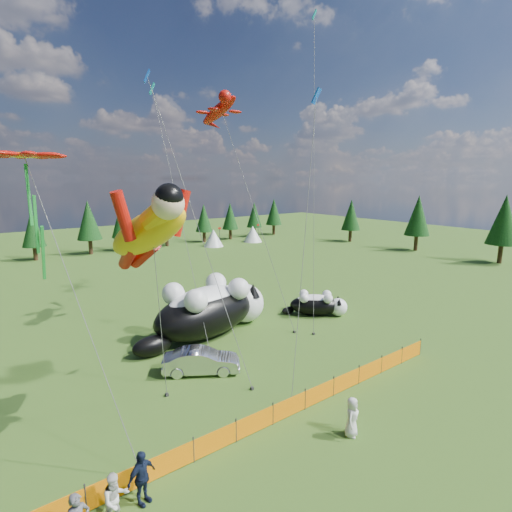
{
  "coord_description": "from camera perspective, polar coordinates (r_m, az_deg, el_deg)",
  "views": [
    {
      "loc": [
        -11.4,
        -15.44,
        10.91
      ],
      "look_at": [
        3.37,
        4.0,
        6.16
      ],
      "focal_mm": 28.0,
      "sensor_mm": 36.0,
      "label": 1
    }
  ],
  "objects": [
    {
      "name": "spectator_b",
      "position": [
        15.46,
        -19.43,
        -29.97
      ],
      "size": [
        0.93,
        0.6,
        1.83
      ],
      "primitive_type": "imported",
      "rotation": [
        0.0,
        0.0,
        0.09
      ],
      "color": "silver",
      "rests_on": "ground"
    },
    {
      "name": "gecko_kite",
      "position": [
        32.27,
        -5.3,
        19.98
      ],
      "size": [
        3.35,
        10.26,
        17.84
      ],
      "color": "#B71009",
      "rests_on": "ground"
    },
    {
      "name": "festival_tents",
      "position": [
        60.55,
        -15.04,
        1.59
      ],
      "size": [
        50.0,
        3.2,
        2.8
      ],
      "primitive_type": null,
      "color": "white",
      "rests_on": "ground"
    },
    {
      "name": "spectator_c",
      "position": [
        15.89,
        -16.02,
        -28.16
      ],
      "size": [
        1.28,
        0.94,
        1.96
      ],
      "primitive_type": "imported",
      "rotation": [
        0.0,
        0.0,
        0.34
      ],
      "color": "#121B34",
      "rests_on": "ground"
    },
    {
      "name": "diamond_kite_c",
      "position": [
        22.24,
        8.5,
        20.28
      ],
      "size": [
        4.19,
        2.8,
        16.08
      ],
      "color": "blue",
      "rests_on": "ground"
    },
    {
      "name": "spectator_e",
      "position": [
        18.87,
        13.54,
        -21.45
      ],
      "size": [
        1.01,
        0.87,
        1.75
      ],
      "primitive_type": "imported",
      "rotation": [
        0.0,
        0.0,
        0.45
      ],
      "color": "silver",
      "rests_on": "ground"
    },
    {
      "name": "diamond_kite_d",
      "position": [
        31.82,
        -14.33,
        20.96
      ],
      "size": [
        1.12,
        9.25,
        19.24
      ],
      "color": "#0C979B",
      "rests_on": "ground"
    },
    {
      "name": "ground",
      "position": [
        22.08,
        -0.72,
        -18.61
      ],
      "size": [
        160.0,
        160.0,
        0.0
      ],
      "primitive_type": "plane",
      "color": "#143409",
      "rests_on": "ground"
    },
    {
      "name": "diamond_kite_b",
      "position": [
        37.62,
        8.34,
        28.83
      ],
      "size": [
        6.81,
        7.49,
        25.85
      ],
      "color": "#0C979B",
      "rests_on": "ground"
    },
    {
      "name": "safety_fence",
      "position": [
        19.83,
        4.8,
        -20.7
      ],
      "size": [
        22.06,
        0.06,
        1.1
      ],
      "color": "#262626",
      "rests_on": "ground"
    },
    {
      "name": "car",
      "position": [
        23.66,
        -7.81,
        -14.63
      ],
      "size": [
        4.47,
        3.59,
        1.43
      ],
      "primitive_type": "imported",
      "rotation": [
        0.0,
        0.0,
        1.01
      ],
      "color": "silver",
      "rests_on": "ground"
    },
    {
      "name": "tree_line",
      "position": [
        61.89,
        -26.42,
        3.44
      ],
      "size": [
        90.0,
        4.0,
        8.0
      ],
      "primitive_type": null,
      "color": "black",
      "rests_on": "ground"
    },
    {
      "name": "cat_large",
      "position": [
        28.62,
        -6.41,
        -7.41
      ],
      "size": [
        11.04,
        5.31,
        4.01
      ],
      "rotation": [
        0.0,
        0.0,
        0.18
      ],
      "color": "black",
      "rests_on": "ground"
    },
    {
      "name": "superhero_kite",
      "position": [
        17.62,
        -15.23,
        3.37
      ],
      "size": [
        6.29,
        6.53,
        11.13
      ],
      "color": "#F9B60D",
      "rests_on": "ground"
    },
    {
      "name": "flower_kite",
      "position": [
        18.42,
        -30.1,
        11.83
      ],
      "size": [
        3.99,
        7.35,
        12.97
      ],
      "color": "#B71009",
      "rests_on": "ground"
    },
    {
      "name": "diamond_kite_a",
      "position": [
        24.44,
        -14.49,
        21.51
      ],
      "size": [
        2.37,
        7.57,
        17.88
      ],
      "color": "blue",
      "rests_on": "ground"
    },
    {
      "name": "cat_small",
      "position": [
        32.91,
        8.81,
        -6.8
      ],
      "size": [
        4.39,
        4.16,
        1.95
      ],
      "rotation": [
        0.0,
        0.0,
        -0.74
      ],
      "color": "black",
      "rests_on": "ground"
    }
  ]
}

